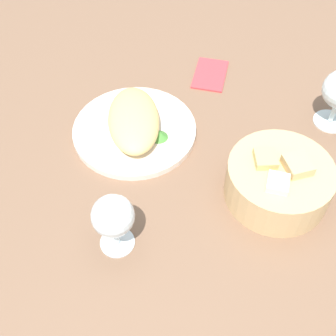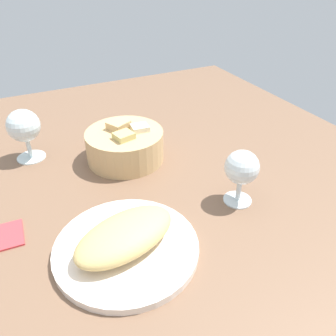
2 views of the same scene
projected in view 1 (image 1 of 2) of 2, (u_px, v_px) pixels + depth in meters
The scene contains 7 objects.
ground_plane at pixel (200, 149), 88.14cm from camera, with size 140.00×140.00×2.00cm, color brown.
plate at pixel (135, 130), 89.01cm from camera, with size 24.67×24.67×1.40cm, color white.
omelette at pixel (134, 120), 86.69cm from camera, with size 18.49×10.04×4.57cm, color #DAB96E.
lettuce_garnish at pixel (159, 134), 86.22cm from camera, with size 3.62×3.62×1.66cm, color #478B36.
bread_basket at pixel (278, 181), 76.86cm from camera, with size 18.31×18.31×9.10cm.
wine_glass_near at pixel (113, 218), 67.69cm from camera, with size 6.78×6.78×11.54cm.
folded_napkin at pixel (210, 74), 100.70cm from camera, with size 11.00×7.00×0.80cm, color #D23A40.
Camera 1 is at (58.86, 4.42, 64.89)cm, focal length 47.42 mm.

